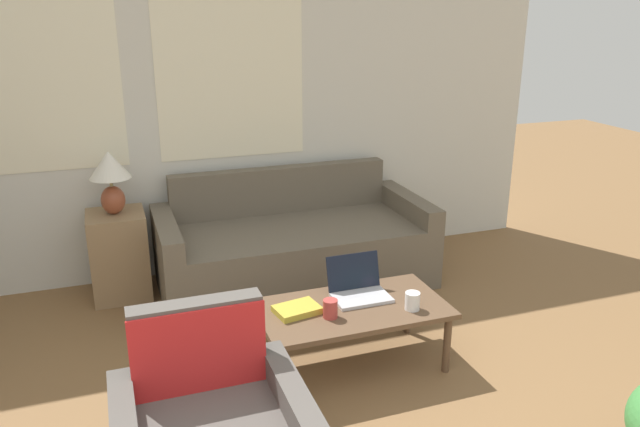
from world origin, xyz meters
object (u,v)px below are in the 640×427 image
Objects in this scene: book_red at (297,310)px; cup_yellow at (330,309)px; laptop at (358,288)px; coffee_table at (352,313)px; cup_navy at (412,301)px; couch at (293,247)px; table_lamp at (110,174)px.

cup_yellow is at bearing -36.29° from book_red.
coffee_table is at bearing -126.40° from laptop.
cup_yellow is at bearing 172.08° from cup_navy.
cup_navy is (0.27, -1.39, 0.17)m from couch.
cup_yellow is (1.05, -1.50, -0.48)m from table_lamp.
coffee_table is 0.35m from cup_navy.
cup_navy is 0.38× the size of book_red.
laptop is (1.30, -1.30, -0.48)m from table_lamp.
laptop reaches higher than coffee_table.
couch is 1.41m from table_lamp.
couch reaches higher than cup_navy.
coffee_table is 10.48× the size of cup_navy.
table_lamp reaches higher than coffee_table.
laptop is (0.05, -1.13, 0.17)m from couch.
table_lamp is 1.95m from coffee_table.
cup_navy is 0.47m from cup_yellow.
couch reaches higher than coffee_table.
cup_navy reaches higher than coffee_table.
table_lamp is 1.72m from book_red.
laptop is at bearing -45.11° from table_lamp.
table_lamp is 1.36× the size of laptop.
coffee_table is (-0.03, -1.25, 0.07)m from couch.
book_red is at bearing -106.01° from couch.
cup_navy is at bearing -25.38° from coffee_table.
cup_yellow is (-0.25, -0.19, 0.00)m from laptop.
table_lamp is 1.89m from cup_yellow.
couch is 1.27m from book_red.
laptop reaches higher than book_red.
book_red is (-0.16, 0.11, -0.03)m from cup_yellow.
laptop is 1.22× the size of book_red.
coffee_table is 3.29× the size of laptop.
laptop is at bearing 11.16° from book_red.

